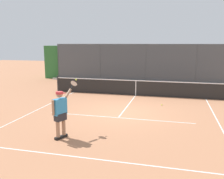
# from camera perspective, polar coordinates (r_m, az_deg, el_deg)

# --- Properties ---
(ground_plane) EXTENTS (60.00, 60.00, 0.00)m
(ground_plane) POSITION_cam_1_polar(r_m,az_deg,el_deg) (11.67, 2.40, -5.39)
(ground_plane) COLOR #B27551
(court_line_markings) EXTENTS (8.37, 8.88, 0.01)m
(court_line_markings) POSITION_cam_1_polar(r_m,az_deg,el_deg) (10.56, 1.05, -7.11)
(court_line_markings) COLOR white
(court_line_markings) RESTS_ON ground
(fence_backdrop) EXTENTS (18.72, 1.37, 3.16)m
(fence_backdrop) POSITION_cam_1_polar(r_m,az_deg,el_deg) (21.09, 8.08, 5.87)
(fence_backdrop) COLOR #474C51
(fence_backdrop) RESTS_ON ground
(tennis_net) EXTENTS (10.76, 0.09, 1.07)m
(tennis_net) POSITION_cam_1_polar(r_m,az_deg,el_deg) (15.44, 5.54, 0.45)
(tennis_net) COLOR #2D2D2D
(tennis_net) RESTS_ON ground
(tennis_player) EXTENTS (0.51, 1.37, 1.94)m
(tennis_player) POSITION_cam_1_polar(r_m,az_deg,el_deg) (8.55, -11.86, -4.92)
(tennis_player) COLOR black
(tennis_player) RESTS_ON ground
(tennis_ball_mid_court) EXTENTS (0.07, 0.07, 0.07)m
(tennis_ball_mid_court) POSITION_cam_1_polar(r_m,az_deg,el_deg) (13.24, 11.47, -3.50)
(tennis_ball_mid_court) COLOR #CCDB33
(tennis_ball_mid_court) RESTS_ON ground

